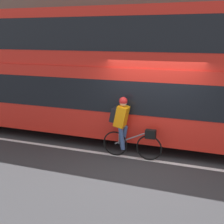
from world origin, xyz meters
TOP-DOWN VIEW (x-y plane):
  - ground_plane at (0.00, 0.00)m, footprint 80.00×80.00m
  - road_center_line at (0.00, 0.01)m, footprint 50.00×0.14m
  - sidewalk_curb at (0.00, 5.25)m, footprint 60.00×1.61m
  - building_facade at (0.00, 6.21)m, footprint 60.00×0.30m
  - bus at (-2.80, 1.56)m, footprint 10.87×2.61m
  - cyclist_on_bike at (-0.63, -0.00)m, footprint 1.59×0.32m
  - street_sign_post at (-1.97, 5.17)m, footprint 0.36×0.09m

SIDE VIEW (x-z plane):
  - ground_plane at x=0.00m, z-range 0.00..0.00m
  - road_center_line at x=0.00m, z-range 0.00..0.01m
  - sidewalk_curb at x=0.00m, z-range 0.00..0.11m
  - cyclist_on_bike at x=-0.63m, z-range 0.06..1.66m
  - street_sign_post at x=-1.97m, z-range 0.27..2.95m
  - bus at x=-2.80m, z-range 0.21..4.07m
  - building_facade at x=0.00m, z-range 0.00..6.78m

